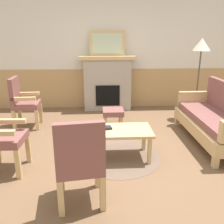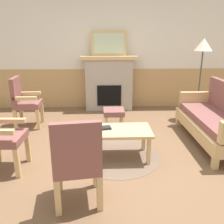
# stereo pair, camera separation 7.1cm
# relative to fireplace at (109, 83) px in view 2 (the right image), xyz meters

# --- Properties ---
(ground_plane) EXTENTS (14.00, 14.00, 0.00)m
(ground_plane) POSITION_rel_fireplace_xyz_m (0.00, -2.35, -0.65)
(ground_plane) COLOR brown
(wall_back) EXTENTS (7.20, 0.14, 2.70)m
(wall_back) POSITION_rel_fireplace_xyz_m (0.00, 0.25, 0.66)
(wall_back) COLOR silver
(wall_back) RESTS_ON ground_plane
(fireplace) EXTENTS (1.30, 0.44, 1.28)m
(fireplace) POSITION_rel_fireplace_xyz_m (0.00, 0.00, 0.00)
(fireplace) COLOR #A39989
(fireplace) RESTS_ON ground_plane
(framed_picture) EXTENTS (0.80, 0.04, 0.56)m
(framed_picture) POSITION_rel_fireplace_xyz_m (0.00, 0.00, 0.91)
(framed_picture) COLOR tan
(framed_picture) RESTS_ON fireplace
(couch) EXTENTS (0.70, 1.80, 0.98)m
(couch) POSITION_rel_fireplace_xyz_m (1.72, -2.03, -0.26)
(couch) COLOR tan
(couch) RESTS_ON ground_plane
(coffee_table) EXTENTS (0.96, 0.56, 0.44)m
(coffee_table) POSITION_rel_fireplace_xyz_m (0.07, -2.49, -0.27)
(coffee_table) COLOR tan
(coffee_table) RESTS_ON ground_plane
(round_rug) EXTENTS (1.24, 1.24, 0.01)m
(round_rug) POSITION_rel_fireplace_xyz_m (0.07, -2.49, -0.65)
(round_rug) COLOR brown
(round_rug) RESTS_ON ground_plane
(book_on_table) EXTENTS (0.19, 0.16, 0.03)m
(book_on_table) POSITION_rel_fireplace_xyz_m (-0.12, -2.45, -0.20)
(book_on_table) COLOR black
(book_on_table) RESTS_ON coffee_table
(footstool) EXTENTS (0.40, 0.40, 0.36)m
(footstool) POSITION_rel_fireplace_xyz_m (0.06, -1.23, -0.37)
(footstool) COLOR tan
(footstool) RESTS_ON ground_plane
(armchair_by_window_left) EXTENTS (0.50, 0.50, 0.98)m
(armchair_by_window_left) POSITION_rel_fireplace_xyz_m (-1.68, -1.12, -0.11)
(armchair_by_window_left) COLOR tan
(armchair_by_window_left) RESTS_ON ground_plane
(armchair_front_left) EXTENTS (0.54, 0.54, 0.98)m
(armchair_front_left) POSITION_rel_fireplace_xyz_m (-0.41, -3.52, -0.11)
(armchair_front_left) COLOR tan
(armchair_front_left) RESTS_ON ground_plane
(floor_lamp_by_couch) EXTENTS (0.36, 0.36, 1.68)m
(floor_lamp_by_couch) POSITION_rel_fireplace_xyz_m (1.90, -0.72, 0.80)
(floor_lamp_by_couch) COLOR #332D28
(floor_lamp_by_couch) RESTS_ON ground_plane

